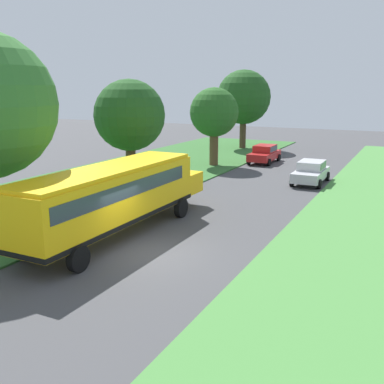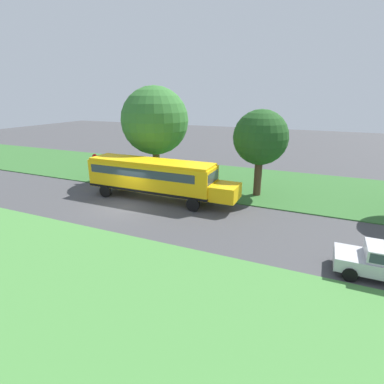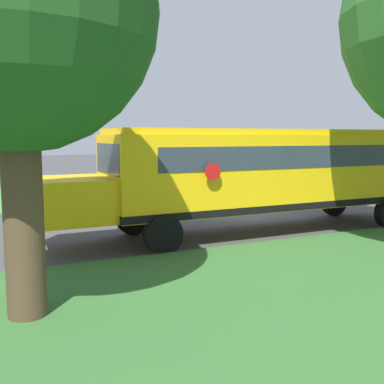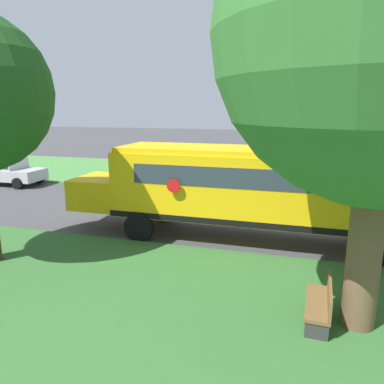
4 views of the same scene
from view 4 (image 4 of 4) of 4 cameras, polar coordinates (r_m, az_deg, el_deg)
The scene contains 5 objects.
ground_plane at distance 15.62m, azimuth 15.90°, elevation -4.38°, with size 120.00×120.00×0.00m, color #424244.
grass_far_side at distance 24.37m, azimuth 16.20°, elevation 1.81°, with size 10.00×80.00×0.07m, color #47843D.
school_bus at distance 12.72m, azimuth 10.43°, elevation 0.97°, with size 2.84×12.42×3.16m.
car_silver_nearest at distance 24.60m, azimuth -26.53°, elevation 3.05°, with size 2.02×4.40×1.56m.
park_bench at distance 8.66m, azimuth 19.08°, elevation -15.63°, with size 1.62×0.57×0.92m.
Camera 4 is at (-14.95, 0.06, 4.50)m, focal length 35.00 mm.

